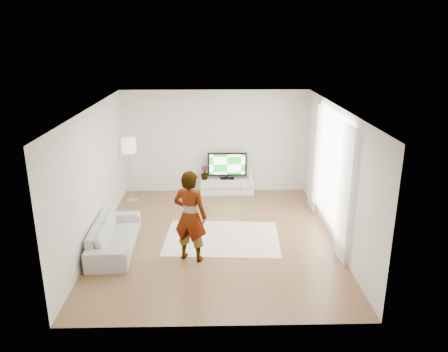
{
  "coord_description": "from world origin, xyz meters",
  "views": [
    {
      "loc": [
        -0.03,
        -8.55,
        4.19
      ],
      "look_at": [
        0.18,
        0.4,
        1.27
      ],
      "focal_mm": 35.0,
      "sensor_mm": 36.0,
      "label": 1
    }
  ],
  "objects_px": {
    "media_console": "(227,186)",
    "television": "(227,165)",
    "floor_lamp": "(129,148)",
    "sofa": "(115,236)",
    "rug": "(222,238)",
    "player": "(190,216)"
  },
  "relations": [
    {
      "from": "rug",
      "to": "floor_lamp",
      "type": "relative_size",
      "value": 1.44
    },
    {
      "from": "rug",
      "to": "player",
      "type": "height_order",
      "value": "player"
    },
    {
      "from": "television",
      "to": "sofa",
      "type": "relative_size",
      "value": 0.52
    },
    {
      "from": "television",
      "to": "sofa",
      "type": "height_order",
      "value": "television"
    },
    {
      "from": "player",
      "to": "sofa",
      "type": "distance_m",
      "value": 1.75
    },
    {
      "from": "media_console",
      "to": "television",
      "type": "distance_m",
      "value": 0.61
    },
    {
      "from": "floor_lamp",
      "to": "television",
      "type": "bearing_deg",
      "value": 11.67
    },
    {
      "from": "media_console",
      "to": "television",
      "type": "bearing_deg",
      "value": 90.0
    },
    {
      "from": "player",
      "to": "floor_lamp",
      "type": "bearing_deg",
      "value": -41.69
    },
    {
      "from": "floor_lamp",
      "to": "sofa",
      "type": "bearing_deg",
      "value": -87.05
    },
    {
      "from": "television",
      "to": "rug",
      "type": "relative_size",
      "value": 0.44
    },
    {
      "from": "television",
      "to": "player",
      "type": "bearing_deg",
      "value": -102.29
    },
    {
      "from": "floor_lamp",
      "to": "rug",
      "type": "bearing_deg",
      "value": -44.73
    },
    {
      "from": "television",
      "to": "floor_lamp",
      "type": "xyz_separation_m",
      "value": [
        -2.53,
        -0.52,
        0.61
      ]
    },
    {
      "from": "media_console",
      "to": "sofa",
      "type": "relative_size",
      "value": 0.71
    },
    {
      "from": "rug",
      "to": "floor_lamp",
      "type": "xyz_separation_m",
      "value": [
        -2.33,
        2.31,
        1.41
      ]
    },
    {
      "from": "television",
      "to": "floor_lamp",
      "type": "relative_size",
      "value": 0.63
    },
    {
      "from": "rug",
      "to": "sofa",
      "type": "relative_size",
      "value": 1.18
    },
    {
      "from": "rug",
      "to": "floor_lamp",
      "type": "bearing_deg",
      "value": 135.27
    },
    {
      "from": "media_console",
      "to": "rug",
      "type": "bearing_deg",
      "value": -93.99
    },
    {
      "from": "media_console",
      "to": "player",
      "type": "relative_size",
      "value": 0.81
    },
    {
      "from": "media_console",
      "to": "floor_lamp",
      "type": "distance_m",
      "value": 2.85
    }
  ]
}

